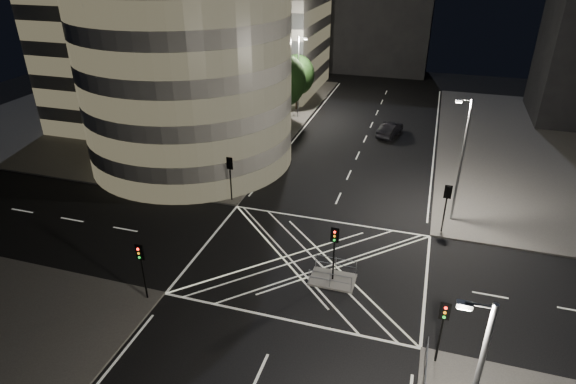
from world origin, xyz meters
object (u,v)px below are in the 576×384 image
(traffic_signal_nr, at_px, (443,321))
(traffic_signal_island, at_px, (334,244))
(sedan, at_px, (390,129))
(street_lamp_left_near, at_px, (245,121))
(street_lamp_left_far, at_px, (299,75))
(traffic_signal_nl, at_px, (141,262))
(street_lamp_right_far, at_px, (461,158))
(central_island, at_px, (333,280))
(traffic_signal_fr, at_px, (447,200))
(traffic_signal_fl, at_px, (230,171))

(traffic_signal_nr, distance_m, traffic_signal_island, 8.62)
(traffic_signal_island, height_order, sedan, traffic_signal_island)
(traffic_signal_island, height_order, street_lamp_left_near, street_lamp_left_near)
(street_lamp_left_far, bearing_deg, traffic_signal_nl, -89.01)
(traffic_signal_nl, relative_size, street_lamp_right_far, 0.40)
(central_island, height_order, street_lamp_left_near, street_lamp_left_near)
(traffic_signal_fr, relative_size, street_lamp_right_far, 0.40)
(sedan, bearing_deg, street_lamp_left_far, -1.09)
(street_lamp_right_far, bearing_deg, traffic_signal_island, -125.30)
(traffic_signal_fr, xyz_separation_m, sedan, (-6.27, 20.11, -2.13))
(traffic_signal_fl, height_order, sedan, traffic_signal_fl)
(central_island, bearing_deg, street_lamp_right_far, 54.70)
(traffic_signal_island, xyz_separation_m, street_lamp_right_far, (7.44, 10.50, 2.63))
(traffic_signal_nl, bearing_deg, traffic_signal_fr, 37.69)
(traffic_signal_fl, distance_m, traffic_signal_nl, 13.60)
(traffic_signal_fr, xyz_separation_m, traffic_signal_nr, (0.00, -13.60, 0.00))
(traffic_signal_nl, relative_size, traffic_signal_fr, 1.00)
(traffic_signal_island, relative_size, street_lamp_right_far, 0.40)
(traffic_signal_fl, height_order, traffic_signal_nr, same)
(traffic_signal_nl, distance_m, traffic_signal_island, 12.03)
(traffic_signal_nr, bearing_deg, traffic_signal_fr, 90.00)
(traffic_signal_fr, relative_size, street_lamp_left_near, 0.40)
(traffic_signal_fl, relative_size, street_lamp_left_near, 0.40)
(traffic_signal_fl, bearing_deg, street_lamp_left_near, 96.97)
(street_lamp_left_far, bearing_deg, traffic_signal_island, -70.05)
(central_island, xyz_separation_m, traffic_signal_island, (0.00, 0.00, 2.84))
(central_island, distance_m, street_lamp_right_far, 13.98)
(street_lamp_left_far, bearing_deg, street_lamp_left_near, -90.00)
(central_island, distance_m, sedan, 28.42)
(traffic_signal_nr, xyz_separation_m, street_lamp_left_near, (-18.24, 18.80, 2.63))
(street_lamp_left_near, relative_size, street_lamp_right_far, 1.00)
(traffic_signal_island, bearing_deg, traffic_signal_nr, -37.93)
(traffic_signal_island, xyz_separation_m, street_lamp_left_far, (-11.44, 31.50, 2.63))
(central_island, relative_size, traffic_signal_nr, 0.75)
(traffic_signal_fl, relative_size, traffic_signal_island, 1.00)
(central_island, distance_m, traffic_signal_fr, 11.10)
(traffic_signal_fl, xyz_separation_m, street_lamp_right_far, (18.24, 2.20, 2.63))
(traffic_signal_fl, bearing_deg, central_island, -37.54)
(traffic_signal_fl, relative_size, sedan, 0.84)
(street_lamp_left_far, bearing_deg, traffic_signal_fr, -51.83)
(central_island, distance_m, traffic_signal_nl, 12.36)
(street_lamp_left_far, distance_m, sedan, 13.24)
(central_island, distance_m, traffic_signal_island, 2.84)
(central_island, bearing_deg, traffic_signal_fl, 142.46)
(traffic_signal_nl, xyz_separation_m, street_lamp_right_far, (18.24, 15.80, 2.63))
(traffic_signal_nl, bearing_deg, central_island, 26.14)
(traffic_signal_nr, relative_size, street_lamp_left_near, 0.40)
(traffic_signal_nl, xyz_separation_m, traffic_signal_island, (10.80, 5.30, 0.00))
(central_island, relative_size, traffic_signal_island, 0.75)
(central_island, bearing_deg, traffic_signal_fr, 50.67)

